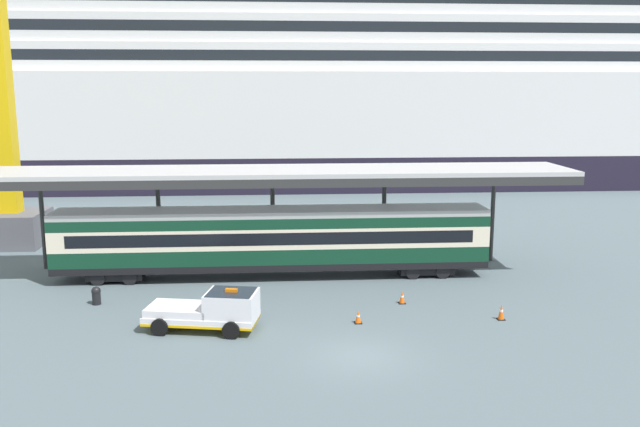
{
  "coord_description": "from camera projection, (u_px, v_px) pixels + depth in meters",
  "views": [
    {
      "loc": [
        -3.52,
        -26.15,
        11.12
      ],
      "look_at": [
        -1.09,
        8.59,
        4.5
      ],
      "focal_mm": 37.3,
      "sensor_mm": 36.0,
      "label": 1
    }
  ],
  "objects": [
    {
      "name": "traffic_cone_near",
      "position": [
        358.0,
        317.0,
        31.79
      ],
      "size": [
        0.36,
        0.36,
        0.62
      ],
      "color": "black",
      "rests_on": "ground"
    },
    {
      "name": "train_carriage",
      "position": [
        273.0,
        239.0,
        39.29
      ],
      "size": [
        25.29,
        2.81,
        4.11
      ],
      "color": "black",
      "rests_on": "ground"
    },
    {
      "name": "platform_canopy",
      "position": [
        272.0,
        174.0,
        39.01
      ],
      "size": [
        35.41,
        5.35,
        6.4
      ],
      "color": "#B8B8B8",
      "rests_on": "ground"
    },
    {
      "name": "traffic_cone_mid",
      "position": [
        501.0,
        312.0,
        32.27
      ],
      "size": [
        0.36,
        0.36,
        0.78
      ],
      "color": "black",
      "rests_on": "ground"
    },
    {
      "name": "service_truck",
      "position": [
        212.0,
        309.0,
        30.81
      ],
      "size": [
        5.49,
        2.99,
        2.02
      ],
      "color": "white",
      "rests_on": "ground"
    },
    {
      "name": "ground_plane",
      "position": [
        360.0,
        356.0,
        27.94
      ],
      "size": [
        400.0,
        400.0,
        0.0
      ],
      "primitive_type": "plane",
      "color": "slate"
    },
    {
      "name": "quay_bollard",
      "position": [
        96.0,
        295.0,
        34.52
      ],
      "size": [
        0.48,
        0.48,
        0.96
      ],
      "color": "black",
      "rests_on": "ground"
    },
    {
      "name": "cruise_ship",
      "position": [
        413.0,
        66.0,
        80.4
      ],
      "size": [
        159.63,
        24.25,
        40.84
      ],
      "color": "black",
      "rests_on": "ground"
    },
    {
      "name": "traffic_cone_far",
      "position": [
        402.0,
        297.0,
        34.7
      ],
      "size": [
        0.36,
        0.36,
        0.66
      ],
      "color": "black",
      "rests_on": "ground"
    }
  ]
}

